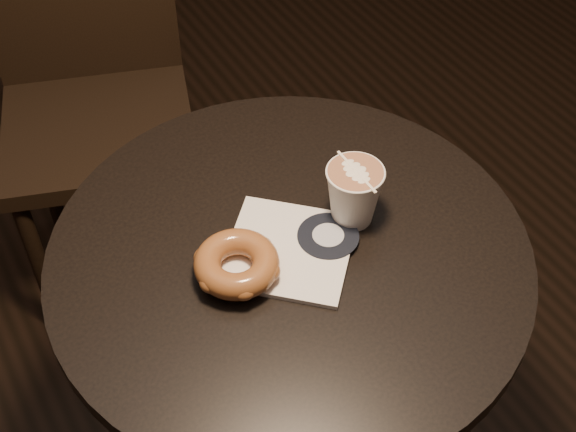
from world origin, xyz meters
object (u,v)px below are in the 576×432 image
(chair, at_px, (88,59))
(latte_cup, at_px, (354,195))
(pastry_bag, at_px, (289,250))
(doughnut, at_px, (237,264))
(cafe_table, at_px, (289,330))

(chair, relative_size, latte_cup, 10.94)
(pastry_bag, bearing_deg, doughnut, 135.01)
(chair, bearing_deg, doughnut, -74.83)
(chair, bearing_deg, pastry_bag, -68.93)
(doughnut, bearing_deg, chair, 86.33)
(doughnut, bearing_deg, cafe_table, 3.78)
(latte_cup, bearing_deg, cafe_table, -175.70)
(cafe_table, relative_size, chair, 0.72)
(cafe_table, distance_m, doughnut, 0.24)
(pastry_bag, bearing_deg, latte_cup, -41.15)
(chair, relative_size, doughnut, 8.74)
(cafe_table, xyz_separation_m, chair, (-0.03, 0.82, 0.03))
(latte_cup, bearing_deg, pastry_bag, -174.30)
(pastry_bag, bearing_deg, cafe_table, 3.50)
(cafe_table, bearing_deg, doughnut, -176.22)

